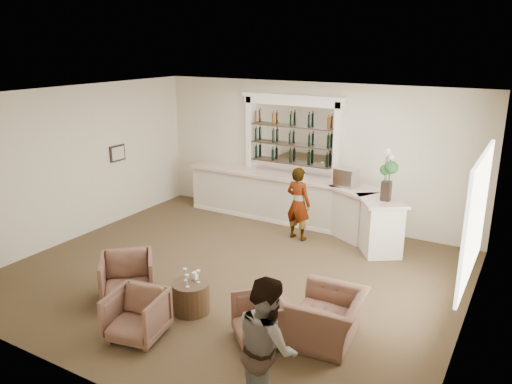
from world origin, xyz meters
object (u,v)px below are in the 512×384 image
at_px(sommelier, 298,204).
at_px(flower_vase, 388,172).
at_px(armchair_left, 127,278).
at_px(armchair_center, 137,315).
at_px(espresso_machine, 346,177).
at_px(guest, 267,347).
at_px(armchair_right, 261,320).
at_px(bar_counter, 295,201).
at_px(armchair_far, 328,318).
at_px(cocktail_table, 191,297).

bearing_deg(sommelier, flower_vase, -165.55).
distance_m(armchair_left, armchair_center, 1.20).
bearing_deg(espresso_machine, sommelier, -128.36).
distance_m(guest, armchair_right, 1.51).
xyz_separation_m(bar_counter, sommelier, (0.45, -0.78, 0.24)).
distance_m(sommelier, flower_vase, 2.06).
xyz_separation_m(sommelier, armchair_far, (2.07, -3.33, -0.45)).
height_order(armchair_far, espresso_machine, espresso_machine).
xyz_separation_m(cocktail_table, armchair_left, (-1.15, -0.22, 0.15)).
relative_size(bar_counter, armchair_right, 7.58).
distance_m(guest, armchair_far, 1.77).
bearing_deg(guest, armchair_left, 22.90).
distance_m(sommelier, armchair_center, 4.69).
height_order(bar_counter, cocktail_table, bar_counter).
xyz_separation_m(guest, armchair_center, (-2.37, 0.38, -0.50)).
relative_size(cocktail_table, armchair_left, 0.69).
relative_size(armchair_right, flower_vase, 0.72).
xyz_separation_m(sommelier, flower_vase, (1.84, 0.14, 0.92)).
relative_size(sommelier, armchair_center, 2.05).
height_order(armchair_center, armchair_right, armchair_center).
bearing_deg(bar_counter, armchair_center, -89.12).
bearing_deg(armchair_left, bar_counter, 37.52).
xyz_separation_m(bar_counter, cocktail_table, (0.32, -4.45, -0.32)).
bearing_deg(guest, bar_counter, -25.08).
xyz_separation_m(armchair_far, espresso_machine, (-1.27, 4.04, 0.98)).
distance_m(armchair_center, armchair_far, 2.77).
height_order(armchair_left, armchair_center, armchair_left).
bearing_deg(cocktail_table, armchair_left, -169.20).
bearing_deg(espresso_machine, cocktail_table, -91.79).
relative_size(armchair_center, armchair_far, 0.71).
distance_m(cocktail_table, armchair_far, 2.23).
bearing_deg(cocktail_table, sommelier, 87.92).
distance_m(armchair_far, flower_vase, 3.75).
relative_size(bar_counter, cocktail_table, 9.52).
height_order(guest, armchair_right, guest).
xyz_separation_m(armchair_center, armchair_far, (2.44, 1.32, 0.00)).
xyz_separation_m(bar_counter, armchair_left, (-0.84, -4.67, -0.18)).
relative_size(armchair_center, armchair_right, 1.05).
bearing_deg(espresso_machine, armchair_far, -62.29).
height_order(armchair_left, flower_vase, flower_vase).
bearing_deg(armchair_left, sommelier, 29.39).
bearing_deg(armchair_center, cocktail_table, 64.93).
xyz_separation_m(guest, espresso_machine, (-1.20, 5.74, 0.48)).
bearing_deg(sommelier, armchair_far, 131.80).
relative_size(sommelier, espresso_machine, 3.55).
xyz_separation_m(sommelier, armchair_left, (-1.29, -3.89, -0.41)).
xyz_separation_m(bar_counter, armchair_right, (1.69, -4.61, -0.23)).
bearing_deg(armchair_far, armchair_left, -85.87).
bearing_deg(armchair_far, guest, -7.53).
xyz_separation_m(armchair_left, flower_vase, (3.13, 4.03, 1.33)).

